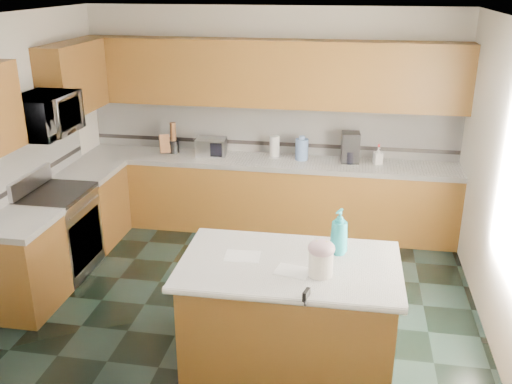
% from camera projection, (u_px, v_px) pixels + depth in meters
% --- Properties ---
extents(floor, '(4.60, 4.60, 0.00)m').
position_uv_depth(floor, '(234.00, 313.00, 5.45)').
color(floor, black).
rests_on(floor, ground).
extents(ceiling, '(4.60, 4.60, 0.00)m').
position_uv_depth(ceiling, '(230.00, 19.00, 4.49)').
color(ceiling, white).
rests_on(ceiling, ground).
extents(wall_back, '(4.60, 0.04, 2.70)m').
position_uv_depth(wall_back, '(271.00, 119.00, 7.10)').
color(wall_back, white).
rests_on(wall_back, ground).
extents(wall_front, '(4.60, 0.04, 2.70)m').
position_uv_depth(wall_front, '(134.00, 335.00, 2.83)').
color(wall_front, white).
rests_on(wall_front, ground).
extents(back_base_cab, '(4.60, 0.60, 0.86)m').
position_uv_depth(back_base_cab, '(267.00, 197.00, 7.14)').
color(back_base_cab, '#452B11').
rests_on(back_base_cab, ground).
extents(back_countertop, '(4.60, 0.64, 0.06)m').
position_uv_depth(back_countertop, '(267.00, 162.00, 6.97)').
color(back_countertop, white).
rests_on(back_countertop, back_base_cab).
extents(back_upper_cab, '(4.60, 0.33, 0.78)m').
position_uv_depth(back_upper_cab, '(269.00, 73.00, 6.72)').
color(back_upper_cab, '#452B11').
rests_on(back_upper_cab, wall_back).
extents(back_backsplash, '(4.60, 0.02, 0.63)m').
position_uv_depth(back_backsplash, '(271.00, 128.00, 7.12)').
color(back_backsplash, silver).
rests_on(back_backsplash, back_countertop).
extents(back_accent_band, '(4.60, 0.01, 0.05)m').
position_uv_depth(back_accent_band, '(271.00, 143.00, 7.18)').
color(back_accent_band, black).
rests_on(back_accent_band, back_countertop).
extents(left_base_cab_rear, '(0.60, 0.82, 0.86)m').
position_uv_depth(left_base_cab_rear, '(92.00, 207.00, 6.80)').
color(left_base_cab_rear, '#452B11').
rests_on(left_base_cab_rear, ground).
extents(left_counter_rear, '(0.64, 0.82, 0.06)m').
position_uv_depth(left_counter_rear, '(88.00, 171.00, 6.64)').
color(left_counter_rear, white).
rests_on(left_counter_rear, left_base_cab_rear).
extents(left_base_cab_front, '(0.60, 0.72, 0.86)m').
position_uv_depth(left_base_cab_front, '(22.00, 268.00, 5.40)').
color(left_base_cab_front, '#452B11').
rests_on(left_base_cab_front, ground).
extents(left_counter_front, '(0.64, 0.72, 0.06)m').
position_uv_depth(left_counter_front, '(15.00, 224.00, 5.23)').
color(left_counter_front, white).
rests_on(left_counter_front, left_base_cab_front).
extents(left_backsplash, '(0.02, 2.30, 0.63)m').
position_uv_depth(left_backsplash, '(27.00, 160.00, 5.88)').
color(left_backsplash, silver).
rests_on(left_backsplash, wall_left).
extents(left_accent_band, '(0.01, 2.30, 0.05)m').
position_uv_depth(left_accent_band, '(30.00, 178.00, 5.95)').
color(left_accent_band, black).
rests_on(left_accent_band, wall_left).
extents(left_upper_cab_rear, '(0.33, 1.09, 0.78)m').
position_uv_depth(left_upper_cab_rear, '(73.00, 78.00, 6.41)').
color(left_upper_cab_rear, '#452B11').
rests_on(left_upper_cab_rear, wall_left).
extents(range_body, '(0.60, 0.76, 0.88)m').
position_uv_depth(range_body, '(60.00, 234.00, 6.07)').
color(range_body, '#B7B7BC').
rests_on(range_body, ground).
extents(range_oven_door, '(0.02, 0.68, 0.55)m').
position_uv_depth(range_oven_door, '(86.00, 240.00, 6.04)').
color(range_oven_door, black).
rests_on(range_oven_door, range_body).
extents(range_cooktop, '(0.62, 0.78, 0.04)m').
position_uv_depth(range_cooktop, '(55.00, 194.00, 5.91)').
color(range_cooktop, black).
rests_on(range_cooktop, range_body).
extents(range_handle, '(0.02, 0.66, 0.02)m').
position_uv_depth(range_handle, '(85.00, 207.00, 5.90)').
color(range_handle, '#B7B7BC').
rests_on(range_handle, range_body).
extents(range_backguard, '(0.06, 0.76, 0.18)m').
position_uv_depth(range_backguard, '(30.00, 182.00, 5.91)').
color(range_backguard, '#B7B7BC').
rests_on(range_backguard, range_body).
extents(microwave, '(0.50, 0.73, 0.41)m').
position_uv_depth(microwave, '(44.00, 115.00, 5.61)').
color(microwave, '#B7B7BC').
rests_on(microwave, wall_left).
extents(island_base, '(1.64, 0.95, 0.86)m').
position_uv_depth(island_base, '(289.00, 316.00, 4.64)').
color(island_base, '#452B11').
rests_on(island_base, ground).
extents(island_top, '(1.74, 1.05, 0.06)m').
position_uv_depth(island_top, '(290.00, 266.00, 4.48)').
color(island_top, white).
rests_on(island_top, island_base).
extents(island_bullnose, '(1.73, 0.08, 0.06)m').
position_uv_depth(island_bullnose, '(281.00, 300.00, 4.00)').
color(island_bullnose, white).
rests_on(island_bullnose, island_base).
extents(treat_jar, '(0.21, 0.21, 0.19)m').
position_uv_depth(treat_jar, '(321.00, 263.00, 4.24)').
color(treat_jar, white).
rests_on(treat_jar, island_top).
extents(treat_jar_lid, '(0.20, 0.20, 0.13)m').
position_uv_depth(treat_jar_lid, '(321.00, 248.00, 4.20)').
color(treat_jar_lid, '#CEA6B2').
rests_on(treat_jar_lid, treat_jar).
extents(treat_jar_knob, '(0.07, 0.02, 0.02)m').
position_uv_depth(treat_jar_knob, '(322.00, 243.00, 4.18)').
color(treat_jar_knob, tan).
rests_on(treat_jar_knob, treat_jar_lid).
extents(treat_jar_knob_end_l, '(0.03, 0.03, 0.03)m').
position_uv_depth(treat_jar_knob_end_l, '(317.00, 243.00, 4.19)').
color(treat_jar_knob_end_l, tan).
rests_on(treat_jar_knob_end_l, treat_jar_lid).
extents(treat_jar_knob_end_r, '(0.03, 0.03, 0.03)m').
position_uv_depth(treat_jar_knob_end_r, '(326.00, 243.00, 4.18)').
color(treat_jar_knob_end_r, tan).
rests_on(treat_jar_knob_end_r, treat_jar_lid).
extents(soap_bottle_island, '(0.19, 0.19, 0.38)m').
position_uv_depth(soap_bottle_island, '(339.00, 232.00, 4.54)').
color(soap_bottle_island, teal).
rests_on(soap_bottle_island, island_top).
extents(paper_sheet_a, '(0.29, 0.24, 0.00)m').
position_uv_depth(paper_sheet_a, '(293.00, 271.00, 4.33)').
color(paper_sheet_a, white).
rests_on(paper_sheet_a, island_top).
extents(paper_sheet_b, '(0.29, 0.23, 0.00)m').
position_uv_depth(paper_sheet_b, '(242.00, 256.00, 4.56)').
color(paper_sheet_b, white).
rests_on(paper_sheet_b, island_top).
extents(clamp_body, '(0.05, 0.10, 0.09)m').
position_uv_depth(clamp_body, '(306.00, 296.00, 3.98)').
color(clamp_body, black).
rests_on(clamp_body, island_top).
extents(clamp_handle, '(0.02, 0.07, 0.02)m').
position_uv_depth(clamp_handle, '(305.00, 303.00, 3.93)').
color(clamp_handle, black).
rests_on(clamp_handle, island_top).
extents(knife_block, '(0.19, 0.21, 0.25)m').
position_uv_depth(knife_block, '(165.00, 144.00, 7.18)').
color(knife_block, '#472814').
rests_on(knife_block, back_countertop).
extents(utensil_crock, '(0.13, 0.13, 0.16)m').
position_uv_depth(utensil_crock, '(174.00, 146.00, 7.20)').
color(utensil_crock, black).
rests_on(utensil_crock, back_countertop).
extents(utensil_bundle, '(0.07, 0.07, 0.23)m').
position_uv_depth(utensil_bundle, '(173.00, 132.00, 7.13)').
color(utensil_bundle, '#472814').
rests_on(utensil_bundle, utensil_crock).
extents(toaster_oven, '(0.39, 0.28, 0.21)m').
position_uv_depth(toaster_oven, '(211.00, 147.00, 7.09)').
color(toaster_oven, '#B7B7BC').
rests_on(toaster_oven, back_countertop).
extents(toaster_oven_door, '(0.33, 0.01, 0.17)m').
position_uv_depth(toaster_oven_door, '(209.00, 150.00, 6.98)').
color(toaster_oven_door, black).
rests_on(toaster_oven_door, toaster_oven).
extents(paper_towel, '(0.12, 0.12, 0.27)m').
position_uv_depth(paper_towel, '(274.00, 147.00, 6.99)').
color(paper_towel, white).
rests_on(paper_towel, back_countertop).
extents(paper_towel_base, '(0.18, 0.18, 0.01)m').
position_uv_depth(paper_towel_base, '(274.00, 157.00, 7.04)').
color(paper_towel_base, '#B7B7BC').
rests_on(paper_towel_base, back_countertop).
extents(water_jug, '(0.16, 0.16, 0.26)m').
position_uv_depth(water_jug, '(302.00, 149.00, 6.91)').
color(water_jug, '#6182BA').
rests_on(water_jug, back_countertop).
extents(water_jug_neck, '(0.07, 0.07, 0.04)m').
position_uv_depth(water_jug_neck, '(302.00, 138.00, 6.85)').
color(water_jug_neck, '#6182BA').
rests_on(water_jug_neck, water_jug).
extents(coffee_maker, '(0.23, 0.25, 0.36)m').
position_uv_depth(coffee_maker, '(350.00, 147.00, 6.81)').
color(coffee_maker, black).
rests_on(coffee_maker, back_countertop).
extents(coffee_carafe, '(0.15, 0.15, 0.15)m').
position_uv_depth(coffee_carafe, '(350.00, 157.00, 6.80)').
color(coffee_carafe, black).
rests_on(coffee_carafe, back_countertop).
extents(soap_bottle_back, '(0.12, 0.12, 0.21)m').
position_uv_depth(soap_bottle_back, '(378.00, 155.00, 6.76)').
color(soap_bottle_back, white).
rests_on(soap_bottle_back, back_countertop).
extents(soap_back_cap, '(0.02, 0.02, 0.03)m').
position_uv_depth(soap_back_cap, '(379.00, 146.00, 6.72)').
color(soap_back_cap, red).
rests_on(soap_back_cap, soap_bottle_back).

